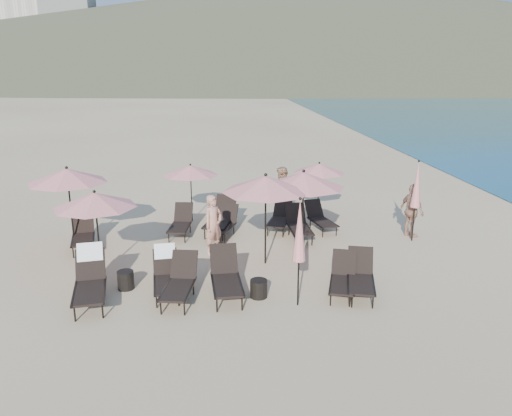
{
  "coord_description": "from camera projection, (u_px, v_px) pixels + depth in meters",
  "views": [
    {
      "loc": [
        -1.46,
        -10.83,
        5.19
      ],
      "look_at": [
        -0.36,
        3.5,
        1.1
      ],
      "focal_mm": 35.0,
      "sensor_mm": 36.0,
      "label": 1
    }
  ],
  "objects": [
    {
      "name": "lounger_8",
      "position": [
        221.0,
        217.0,
        16.14
      ],
      "size": [
        1.18,
        1.95,
        1.05
      ],
      "rotation": [
        0.0,
        0.0,
        -0.28
      ],
      "color": "black",
      "rests_on": "ground"
    },
    {
      "name": "beachgoer_b",
      "position": [
        282.0,
        193.0,
        17.53
      ],
      "size": [
        1.02,
        1.1,
        1.82
      ],
      "primitive_type": "imported",
      "rotation": [
        0.0,
        0.0,
        -1.08
      ],
      "color": "#AE7E59",
      "rests_on": "ground"
    },
    {
      "name": "lounger_7",
      "position": [
        181.0,
        222.0,
        15.82
      ],
      "size": [
        0.78,
        1.63,
        0.9
      ],
      "rotation": [
        0.0,
        0.0,
        -0.12
      ],
      "color": "black",
      "rests_on": "ground"
    },
    {
      "name": "lounger_3",
      "position": [
        226.0,
        276.0,
        11.64
      ],
      "size": [
        0.79,
        1.81,
        1.02
      ],
      "rotation": [
        0.0,
        0.0,
        0.07
      ],
      "color": "black",
      "rests_on": "ground"
    },
    {
      "name": "volcanic_headland",
      "position": [
        337.0,
        30.0,
        300.13
      ],
      "size": [
        690.0,
        690.0,
        55.0
      ],
      "color": "brown",
      "rests_on": "ground"
    },
    {
      "name": "lounger_9",
      "position": [
        280.0,
        217.0,
        16.36
      ],
      "size": [
        1.07,
        1.69,
        0.91
      ],
      "rotation": [
        0.0,
        0.0,
        -0.32
      ],
      "color": "black",
      "rests_on": "ground"
    },
    {
      "name": "umbrella_open_0",
      "position": [
        95.0,
        200.0,
        12.43
      ],
      "size": [
        2.08,
        2.08,
        2.24
      ],
      "color": "black",
      "rests_on": "ground"
    },
    {
      "name": "lounger_10",
      "position": [
        299.0,
        224.0,
        15.59
      ],
      "size": [
        0.7,
        1.68,
        0.95
      ],
      "rotation": [
        0.0,
        0.0,
        0.04
      ],
      "color": "black",
      "rests_on": "ground"
    },
    {
      "name": "hotel_skyline",
      "position": [
        37.0,
        28.0,
        258.49
      ],
      "size": [
        109.0,
        82.0,
        55.0
      ],
      "color": "beige",
      "rests_on": "ground"
    },
    {
      "name": "lounger_4",
      "position": [
        343.0,
        277.0,
        11.74
      ],
      "size": [
        0.97,
        1.61,
        0.87
      ],
      "rotation": [
        0.0,
        0.0,
        -0.28
      ],
      "color": "black",
      "rests_on": "ground"
    },
    {
      "name": "umbrella_open_2",
      "position": [
        304.0,
        180.0,
        13.7
      ],
      "size": [
        2.3,
        2.3,
        2.48
      ],
      "color": "black",
      "rests_on": "ground"
    },
    {
      "name": "umbrella_closed_1",
      "position": [
        417.0,
        185.0,
        14.93
      ],
      "size": [
        0.3,
        0.3,
        2.53
      ],
      "color": "black",
      "rests_on": "ground"
    },
    {
      "name": "beachgoer_a",
      "position": [
        213.0,
        225.0,
        14.11
      ],
      "size": [
        0.74,
        0.74,
        1.74
      ],
      "primitive_type": "imported",
      "rotation": [
        0.0,
        0.0,
        0.76
      ],
      "color": "tan",
      "rests_on": "ground"
    },
    {
      "name": "umbrella_open_4",
      "position": [
        319.0,
        168.0,
        17.38
      ],
      "size": [
        1.86,
        1.86,
        2.0
      ],
      "color": "black",
      "rests_on": "ground"
    },
    {
      "name": "lounger_6",
      "position": [
        83.0,
        234.0,
        14.69
      ],
      "size": [
        0.95,
        1.74,
        0.95
      ],
      "rotation": [
        0.0,
        0.0,
        0.21
      ],
      "color": "black",
      "rests_on": "ground"
    },
    {
      "name": "ground",
      "position": [
        282.0,
        292.0,
        11.92
      ],
      "size": [
        800.0,
        800.0,
        0.0
      ],
      "primitive_type": "plane",
      "color": "#D6BA8C",
      "rests_on": "ground"
    },
    {
      "name": "side_table_1",
      "position": [
        259.0,
        289.0,
        11.59
      ],
      "size": [
        0.4,
        0.4,
        0.43
      ],
      "primitive_type": "cylinder",
      "color": "black",
      "rests_on": "ground"
    },
    {
      "name": "lounger_12",
      "position": [
        224.0,
        223.0,
        15.71
      ],
      "size": [
        1.05,
        1.67,
        0.9
      ],
      "rotation": [
        0.0,
        0.0,
        -0.31
      ],
      "color": "black",
      "rests_on": "ground"
    },
    {
      "name": "beachgoer_c",
      "position": [
        412.0,
        211.0,
        15.54
      ],
      "size": [
        0.71,
        1.08,
        1.71
      ],
      "primitive_type": "imported",
      "rotation": [
        0.0,
        0.0,
        1.89
      ],
      "color": "tan",
      "rests_on": "ground"
    },
    {
      "name": "umbrella_open_5",
      "position": [
        67.0,
        176.0,
        14.33
      ],
      "size": [
        2.27,
        2.27,
        2.44
      ],
      "color": "black",
      "rests_on": "ground"
    },
    {
      "name": "lounger_11",
      "position": [
        320.0,
        218.0,
        16.34
      ],
      "size": [
        0.93,
        1.62,
        0.88
      ],
      "rotation": [
        0.0,
        0.0,
        0.25
      ],
      "color": "black",
      "rests_on": "ground"
    },
    {
      "name": "umbrella_closed_0",
      "position": [
        299.0,
        231.0,
        10.78
      ],
      "size": [
        0.29,
        0.29,
        2.52
      ],
      "color": "black",
      "rests_on": "ground"
    },
    {
      "name": "lounger_1",
      "position": [
        166.0,
        273.0,
        11.81
      ],
      "size": [
        0.77,
        1.66,
        1.0
      ],
      "rotation": [
        0.0,
        0.0,
        0.12
      ],
      "color": "black",
      "rests_on": "ground"
    },
    {
      "name": "lounger_5",
      "position": [
        361.0,
        276.0,
        11.74
      ],
      "size": [
        0.98,
        1.71,
        0.93
      ],
      "rotation": [
        0.0,
        0.0,
        -0.24
      ],
      "color": "black",
      "rests_on": "ground"
    },
    {
      "name": "umbrella_open_1",
      "position": [
        266.0,
        184.0,
        13.04
      ],
      "size": [
        2.34,
        2.34,
        2.52
      ],
      "color": "black",
      "rests_on": "ground"
    },
    {
      "name": "umbrella_open_3",
      "position": [
        190.0,
        170.0,
        16.97
      ],
      "size": [
        1.87,
        1.87,
        2.01
      ],
      "color": "black",
      "rests_on": "ground"
    },
    {
      "name": "side_table_0",
      "position": [
        126.0,
        280.0,
        12.03
      ],
      "size": [
        0.4,
        0.4,
        0.45
      ],
      "primitive_type": "cylinder",
      "color": "black",
      "rests_on": "ground"
    },
    {
      "name": "lounger_0",
      "position": [
        90.0,
        278.0,
        11.34
      ],
      "size": [
        0.99,
        1.94,
        1.16
      ],
      "rotation": [
        0.0,
        0.0,
        0.18
      ],
      "color": "black",
      "rests_on": "ground"
    },
    {
      "name": "lounger_2",
      "position": [
        180.0,
        281.0,
        11.43
      ],
      "size": [
        0.86,
        1.72,
        0.95
      ],
      "rotation": [
        0.0,
        0.0,
        -0.15
      ],
      "color": "black",
      "rests_on": "ground"
    }
  ]
}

